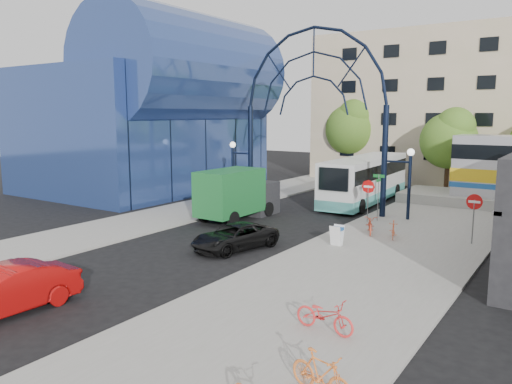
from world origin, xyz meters
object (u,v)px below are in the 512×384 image
Objects in this scene: black_suv at (235,237)px; bike_far_a at (325,315)px; red_sedan at (5,291)px; bike_far_b at (321,374)px; gateway_arch at (313,82)px; sandwich_board at (337,233)px; green_truck at (238,194)px; bike_near_a at (370,224)px; do_not_enter_sign at (474,207)px; street_name_sign at (378,188)px; tree_north_b at (353,126)px; tree_north_a at (450,137)px; bike_near_b at (393,230)px; stop_sign at (368,190)px; city_bus at (365,179)px.

bike_far_a is at bearing -24.56° from black_suv.
red_sedan reaches higher than bike_far_b.
gateway_arch reaches higher than sandwich_board.
green_truck reaches higher than bike_far_a.
green_truck is 8.45m from bike_near_a.
bike_far_b is at bearing -96.35° from bike_near_a.
do_not_enter_sign is at bearing 50.58° from black_suv.
bike_far_a is at bearing -74.99° from street_name_sign.
tree_north_b reaches higher than bike_far_a.
bike_far_b is (9.24, -9.29, 0.03)m from black_suv.
tree_north_a reaches higher than street_name_sign.
bike_near_b is at bearing 57.71° from sandwich_board.
bike_near_a is at bearing -64.37° from tree_north_b.
bike_near_b is at bearing 0.90° from green_truck.
stop_sign reaches higher than red_sedan.
bike_far_b is at bearing -71.63° from stop_sign.
bike_near_a is (-0.10, -16.64, -3.98)m from tree_north_a.
tree_north_b is 23.36m from bike_near_a.
gateway_arch reaches higher than red_sedan.
do_not_enter_sign is 1.30× the size of bike_far_a.
bike_near_b is 0.86× the size of bike_far_b.
green_truck is 20.10m from bike_far_b.
bike_far_a reaches higher than bike_near_b.
tree_north_a is 3.66× the size of bike_near_a.
tree_north_a is at bearing 66.01° from bike_near_a.
sandwich_board is 0.21× the size of red_sedan.
tree_north_b is at bearing 126.74° from do_not_enter_sign.
stop_sign is at bearing 162.12° from do_not_enter_sign.
tree_north_a is at bearing 56.67° from city_bus.
tree_north_b is 1.80× the size of black_suv.
tree_north_b reaches higher than do_not_enter_sign.
bike_near_b is 0.79× the size of bike_far_a.
tree_north_b is at bearing 115.22° from city_bus.
sandwich_board is 4.96m from black_suv.
bike_near_a is at bearing 30.44° from bike_far_b.
do_not_enter_sign is 4.01m from bike_near_b.
tree_north_b is at bearing 103.68° from gateway_arch.
sandwich_board is 0.08× the size of city_bus.
tree_north_a is 1.48× the size of red_sedan.
do_not_enter_sign is 1.30× the size of bike_near_a.
tree_north_b reaches higher than green_truck.
do_not_enter_sign is 16.35m from bike_far_b.
tree_north_a is 34.19m from red_sedan.
bike_near_b is at bearing 59.18° from black_suv.
gateway_arch reaches higher than tree_north_b.
bike_near_b is at bearing -162.39° from do_not_enter_sign.
bike_far_b is (10.87, -20.29, -7.91)m from gateway_arch.
black_suv is 2.54× the size of bike_far_b.
bike_far_a is (2.00, -12.03, 0.05)m from bike_near_b.
green_truck is (-7.17, -3.19, -0.43)m from stop_sign.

